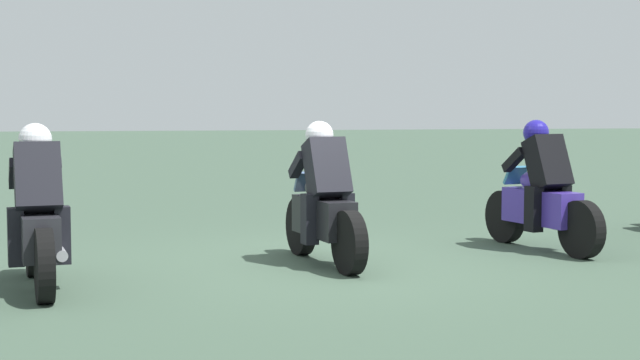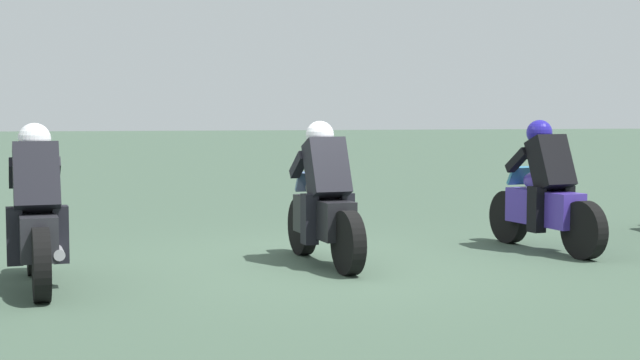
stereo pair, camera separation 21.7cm
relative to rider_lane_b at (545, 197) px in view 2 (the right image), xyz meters
The scene contains 4 objects.
ground_plane 2.78m from the rider_lane_b, 99.96° to the left, with size 120.00×120.00×0.00m, color #3C5141.
rider_lane_b is the anchor object (origin of this frame).
rider_lane_c 2.72m from the rider_lane_b, 99.67° to the left, with size 2.04×0.60×1.51m.
rider_lane_d 5.66m from the rider_lane_b, 102.80° to the left, with size 2.04×0.59×1.51m.
Camera 2 is at (-9.82, 1.95, 1.65)m, focal length 53.84 mm.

